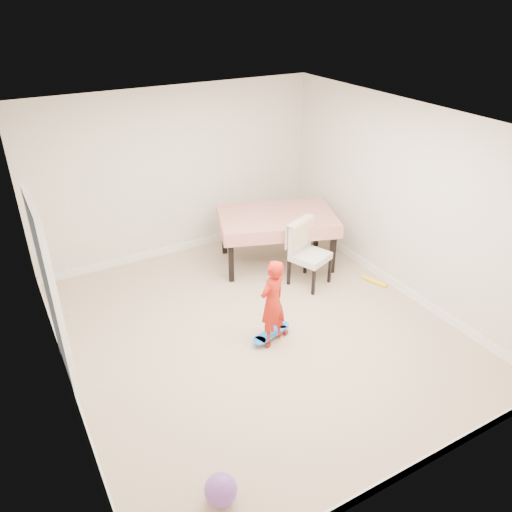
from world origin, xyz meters
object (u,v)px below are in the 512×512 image
dining_table (277,239)px  dining_chair (310,254)px  skateboard (271,335)px  child (272,304)px  balloon (221,490)px

dining_table → dining_chair: dining_chair is taller
dining_chair → skateboard: bearing=-165.2°
dining_chair → skateboard: size_ratio=1.60×
skateboard → child: size_ratio=0.55×
skateboard → balloon: balloon is taller
dining_chair → dining_table: bearing=75.0°
dining_chair → skateboard: dining_chair is taller
child → balloon: child is taller
dining_table → child: child is taller
balloon → skateboard: bearing=48.5°
dining_chair → balloon: size_ratio=3.41×
dining_table → dining_chair: (0.09, -0.77, 0.07)m
dining_table → skateboard: bearing=-103.5°
child → skateboard: bearing=-134.7°
dining_table → child: bearing=-103.2°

